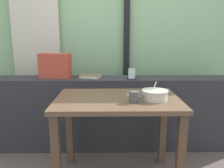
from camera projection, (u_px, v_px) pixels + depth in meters
outdoor_backdrop at (111, 21)px, 2.83m from camera, size 4.80×0.08×2.80m
curtain_left_panel at (36, 34)px, 2.76m from camera, size 0.56×0.06×2.50m
window_divider_post at (127, 29)px, 2.79m from camera, size 0.07×0.05×2.60m
dark_console_ledge at (111, 113)px, 2.53m from camera, size 2.80×0.31×0.79m
breakfast_table at (117, 113)px, 1.88m from camera, size 1.00×0.66×0.74m
coaster_square at (132, 78)px, 2.40m from camera, size 0.10×0.10×0.00m
juice_glass at (132, 74)px, 2.39m from camera, size 0.07×0.07×0.10m
closed_book at (90, 76)px, 2.45m from camera, size 0.24×0.20×0.03m
throw_pillow at (55, 66)px, 2.42m from camera, size 0.33×0.18×0.26m
soup_bowl at (155, 95)px, 1.80m from camera, size 0.21×0.21×0.15m
fork_utensil at (132, 96)px, 1.89m from camera, size 0.09×0.16×0.01m
ceramic_mug at (134, 97)px, 1.73m from camera, size 0.11×0.08×0.08m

